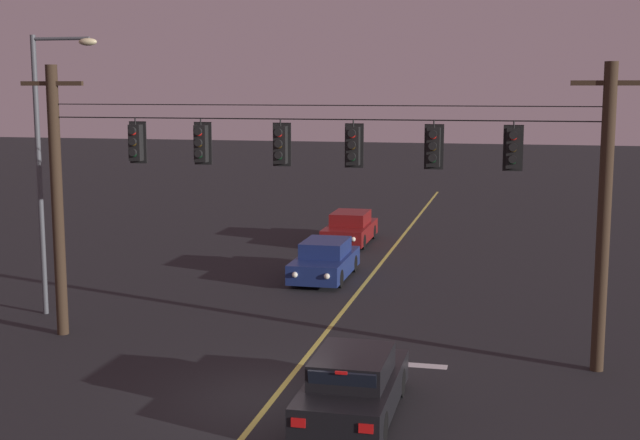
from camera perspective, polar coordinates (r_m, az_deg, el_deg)
ground_plane at (r=19.89m, az=-3.08°, el=-11.57°), size 180.00×180.00×0.00m
lane_centre_stripe at (r=28.95m, az=2.21°, el=-5.07°), size 0.14×60.00×0.01m
stop_bar_paint at (r=22.37m, az=3.89°, el=-9.24°), size 3.40×0.36×0.01m
signal_span_assembly at (r=22.45m, az=-0.57°, el=0.99°), size 16.16×0.32×7.46m
traffic_light_leftmost at (r=23.85m, az=-11.91°, el=4.95°), size 0.48×0.41×1.22m
traffic_light_left_inner at (r=23.14m, az=-7.76°, el=4.95°), size 0.48×0.41×1.22m
traffic_light_centre at (r=22.48m, az=-2.60°, el=4.91°), size 0.48×0.41×1.22m
traffic_light_right_inner at (r=22.05m, az=2.16°, el=4.84°), size 0.48×0.41×1.22m
traffic_light_rightmost at (r=21.77m, az=7.39°, el=4.73°), size 0.48×0.41×1.22m
traffic_light_far_right at (r=21.67m, az=12.45°, el=4.58°), size 0.48×0.41×1.22m
car_waiting_near_lane at (r=18.75m, az=2.16°, el=-10.74°), size 1.80×4.33×1.39m
car_oncoming_lead at (r=31.67m, az=0.32°, el=-2.66°), size 1.80×4.42×1.39m
car_oncoming_trailing at (r=38.79m, az=1.97°, el=-0.57°), size 1.80×4.42×1.39m
street_lamp_corner at (r=27.30m, az=-17.32°, el=4.35°), size 2.11×0.30×8.37m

